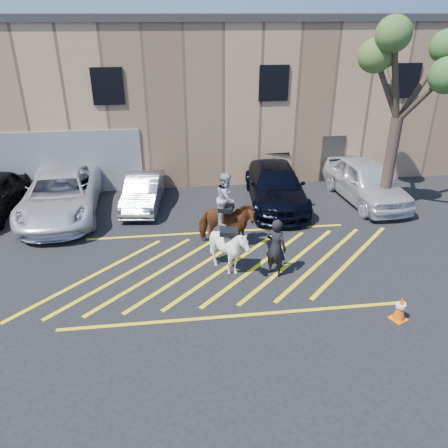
{
  "coord_description": "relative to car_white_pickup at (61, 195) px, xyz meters",
  "views": [
    {
      "loc": [
        -1.59,
        -12.14,
        7.35
      ],
      "look_at": [
        -0.02,
        0.2,
        1.3
      ],
      "focal_mm": 35.0,
      "sensor_mm": 36.0,
      "label": 1
    }
  ],
  "objects": [
    {
      "name": "traffic_cone",
      "position": [
        10.16,
        -8.06,
        -0.48
      ],
      "size": [
        0.5,
        0.5,
        0.73
      ],
      "color": "orange",
      "rests_on": "ground"
    },
    {
      "name": "car_silver_sedan",
      "position": [
        3.19,
        0.46,
        -0.19
      ],
      "size": [
        1.81,
        4.09,
        1.3
      ],
      "primitive_type": "imported",
      "rotation": [
        0.0,
        0.0,
        -0.11
      ],
      "color": "#989FA5",
      "rests_on": "ground"
    },
    {
      "name": "ground",
      "position": [
        5.98,
        -4.58,
        -0.84
      ],
      "size": [
        90.0,
        90.0,
        0.0
      ],
      "primitive_type": "plane",
      "color": "black",
      "rests_on": "ground"
    },
    {
      "name": "mounted_bay",
      "position": [
        6.14,
        -3.51,
        0.24
      ],
      "size": [
        2.23,
        1.54,
        2.69
      ],
      "color": "#5B2815",
      "rests_on": "ground"
    },
    {
      "name": "warehouse",
      "position": [
        5.96,
        7.41,
        2.81
      ],
      "size": [
        32.42,
        10.2,
        7.3
      ],
      "color": "tan",
      "rests_on": "ground"
    },
    {
      "name": "car_white_pickup",
      "position": [
        0.0,
        0.0,
        0.0
      ],
      "size": [
        3.08,
        6.18,
        1.68
      ],
      "primitive_type": "imported",
      "rotation": [
        0.0,
        0.0,
        0.05
      ],
      "color": "silver",
      "rests_on": "ground"
    },
    {
      "name": "car_blue_suv",
      "position": [
        8.7,
        0.03,
        -0.04
      ],
      "size": [
        2.7,
        5.68,
        1.6
      ],
      "primitive_type": "imported",
      "rotation": [
        0.0,
        0.0,
        -0.09
      ],
      "color": "black",
      "rests_on": "ground"
    },
    {
      "name": "handler",
      "position": [
        7.41,
        -5.44,
        0.09
      ],
      "size": [
        0.8,
        0.79,
        1.86
      ],
      "primitive_type": "imported",
      "rotation": [
        0.0,
        0.0,
        2.4
      ],
      "color": "black",
      "rests_on": "ground"
    },
    {
      "name": "hatching_zone",
      "position": [
        5.98,
        -4.88,
        -0.84
      ],
      "size": [
        12.6,
        5.12,
        0.01
      ],
      "color": "yellow",
      "rests_on": "ground"
    },
    {
      "name": "tree",
      "position": [
        12.85,
        -1.32,
        4.85
      ],
      "size": [
        3.99,
        4.37,
        7.31
      ],
      "color": "#4D372E",
      "rests_on": "ground"
    },
    {
      "name": "car_white_suv",
      "position": [
        12.6,
        -0.12,
        0.03
      ],
      "size": [
        2.49,
        5.25,
        1.73
      ],
      "primitive_type": "imported",
      "rotation": [
        0.0,
        0.0,
        0.09
      ],
      "color": "white",
      "rests_on": "ground"
    },
    {
      "name": "saddled_white",
      "position": [
        6.01,
        -5.13,
        -0.05
      ],
      "size": [
        1.48,
        1.61,
        1.57
      ],
      "color": "white",
      "rests_on": "ground"
    }
  ]
}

